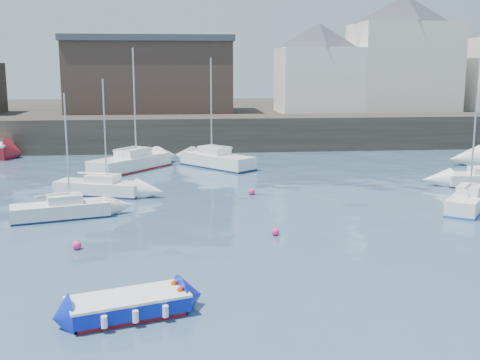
{
  "coord_description": "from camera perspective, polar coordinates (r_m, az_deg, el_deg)",
  "views": [
    {
      "loc": [
        -3.2,
        -19.45,
        7.53
      ],
      "look_at": [
        0.0,
        12.0,
        1.5
      ],
      "focal_mm": 45.0,
      "sensor_mm": 36.0,
      "label": 1
    }
  ],
  "objects": [
    {
      "name": "sailboat_f",
      "position": [
        45.08,
        -2.2,
        1.91
      ],
      "size": [
        5.57,
        6.03,
        8.1
      ],
      "color": "white",
      "rests_on": "ground"
    },
    {
      "name": "bldg_east_d",
      "position": [
        62.59,
        7.43,
        10.56
      ],
      "size": [
        11.14,
        11.14,
        8.95
      ],
      "color": "white",
      "rests_on": "land_strip"
    },
    {
      "name": "land_strip",
      "position": [
        72.78,
        -3.29,
        5.95
      ],
      "size": [
        90.0,
        32.0,
        2.8
      ],
      "primitive_type": "cube",
      "color": "#28231E",
      "rests_on": "ground"
    },
    {
      "name": "water",
      "position": [
        21.1,
        3.35,
        -10.13
      ],
      "size": [
        220.0,
        220.0,
        0.0
      ],
      "primitive_type": "plane",
      "color": "#2D4760",
      "rests_on": "ground"
    },
    {
      "name": "sailboat_c",
      "position": [
        34.03,
        20.81,
        -1.89
      ],
      "size": [
        3.96,
        4.65,
        6.15
      ],
      "color": "white",
      "rests_on": "ground"
    },
    {
      "name": "sailboat_h",
      "position": [
        44.63,
        -10.34,
        1.65
      ],
      "size": [
        5.91,
        6.73,
        8.78
      ],
      "color": "white",
      "rests_on": "ground"
    },
    {
      "name": "warehouse",
      "position": [
        62.52,
        -8.5,
        9.85
      ],
      "size": [
        16.4,
        10.4,
        7.6
      ],
      "color": "#3D2D26",
      "rests_on": "land_strip"
    },
    {
      "name": "quay_wall",
      "position": [
        54.88,
        -2.44,
        4.48
      ],
      "size": [
        90.0,
        5.0,
        3.0
      ],
      "primitive_type": "cube",
      "color": "#28231E",
      "rests_on": "ground"
    },
    {
      "name": "blue_dinghy",
      "position": [
        18.93,
        -10.56,
        -11.58
      ],
      "size": [
        3.92,
        2.63,
        0.69
      ],
      "color": "maroon",
      "rests_on": "ground"
    },
    {
      "name": "sailboat_a",
      "position": [
        31.36,
        -16.61,
        -2.73
      ],
      "size": [
        5.02,
        2.82,
        6.22
      ],
      "color": "white",
      "rests_on": "ground"
    },
    {
      "name": "buoy_far",
      "position": [
        35.65,
        1.11,
        -1.4
      ],
      "size": [
        0.39,
        0.39,
        0.39
      ],
      "primitive_type": "sphere",
      "color": "#FB2A72",
      "rests_on": "ground"
    },
    {
      "name": "buoy_near",
      "position": [
        26.1,
        -15.2,
        -6.36
      ],
      "size": [
        0.39,
        0.39,
        0.39
      ],
      "primitive_type": "sphere",
      "color": "#FB2A72",
      "rests_on": "ground"
    },
    {
      "name": "sailboat_b",
      "position": [
        36.52,
        -13.17,
        -0.68
      ],
      "size": [
        5.53,
        3.41,
        6.79
      ],
      "color": "white",
      "rests_on": "ground"
    },
    {
      "name": "bldg_east_a",
      "position": [
        65.7,
        15.18,
        11.55
      ],
      "size": [
        13.36,
        13.36,
        11.8
      ],
      "color": "beige",
      "rests_on": "land_strip"
    },
    {
      "name": "buoy_mid",
      "position": [
        27.25,
        3.38,
        -5.26
      ],
      "size": [
        0.36,
        0.36,
        0.36
      ],
      "primitive_type": "sphere",
      "color": "#FB2A72",
      "rests_on": "ground"
    }
  ]
}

